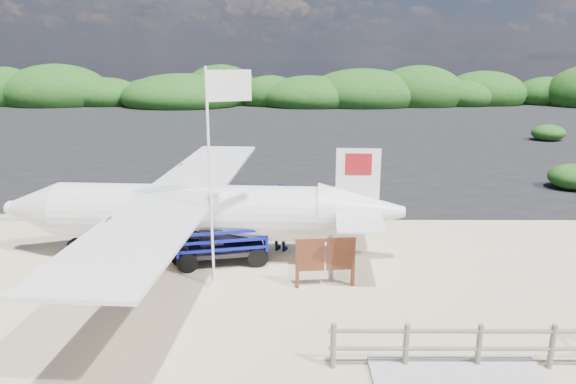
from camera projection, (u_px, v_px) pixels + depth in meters
name	position (u px, v px, depth m)	size (l,w,h in m)	color
ground	(221.00, 271.00, 15.53)	(160.00, 160.00, 0.00)	beige
asphalt_apron	(266.00, 131.00, 44.54)	(90.00, 50.00, 0.04)	#B2B2B2
vegetation_band	(275.00, 105.00, 68.71)	(124.00, 8.00, 4.40)	#B2B2B2
fence	(477.00, 368.00, 10.67)	(6.40, 2.00, 1.10)	#B2B2B2
baggage_cart	(222.00, 262.00, 16.19)	(2.98, 1.70, 1.49)	#0A12A4
flagpole	(214.00, 285.00, 14.55)	(1.21, 0.50, 6.05)	white
signboard	(325.00, 287.00, 14.45)	(1.79, 0.17, 1.47)	brown
crew_a	(203.00, 200.00, 20.06)	(0.61, 0.40, 1.69)	navy
crew_b	(281.00, 205.00, 19.33)	(0.83, 0.64, 1.70)	navy
crew_c	(281.00, 225.00, 16.93)	(1.04, 0.43, 1.78)	navy
aircraft_large	(515.00, 155.00, 33.98)	(15.29, 15.29, 4.59)	#B2B2B2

